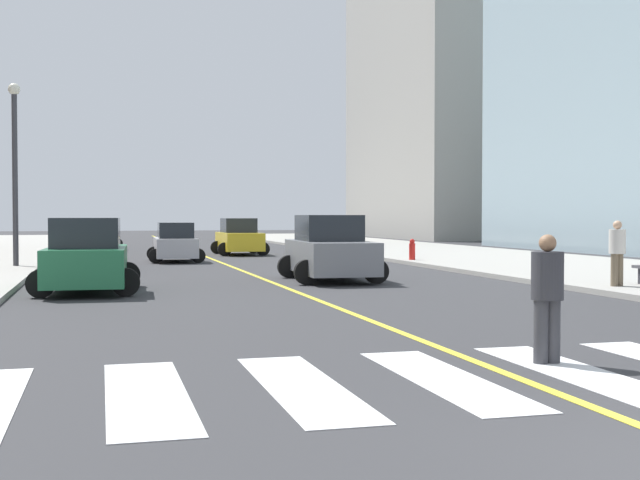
{
  "coord_description": "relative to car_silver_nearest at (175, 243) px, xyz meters",
  "views": [
    {
      "loc": [
        -4.98,
        -5.45,
        2.01
      ],
      "look_at": [
        3.32,
        25.94,
        1.07
      ],
      "focal_mm": 46.55,
      "sensor_mm": 36.0,
      "label": 1
    }
  ],
  "objects": [
    {
      "name": "pedestrian_waiting_east",
      "position": [
        10.09,
        -17.5,
        0.3
      ],
      "size": [
        0.43,
        0.43,
        1.74
      ],
      "rotation": [
        0.0,
        0.0,
        0.22
      ],
      "color": "brown",
      "rests_on": "sidewalk_kerb_east"
    },
    {
      "name": "car_white_fourth",
      "position": [
        -3.17,
        13.95,
        0.04
      ],
      "size": [
        2.6,
        4.1,
        1.81
      ],
      "rotation": [
        0.0,
        0.0,
        -0.03
      ],
      "color": "silver",
      "rests_on": "ground"
    },
    {
      "name": "sidewalk_kerb_east",
      "position": [
        14.04,
        -11.25,
        -0.73
      ],
      "size": [
        10.0,
        120.0,
        0.15
      ],
      "primitive_type": "cube",
      "color": "#9E9B93",
      "rests_on": "ground"
    },
    {
      "name": "car_green_third",
      "position": [
        -3.5,
        -14.14,
        0.11
      ],
      "size": [
        2.87,
        4.48,
        1.96
      ],
      "rotation": [
        0.0,
        0.0,
        -0.05
      ],
      "color": "#236B42",
      "rests_on": "ground"
    },
    {
      "name": "street_lamp",
      "position": [
        -6.23,
        -3.87,
        3.4
      ],
      "size": [
        0.44,
        0.44,
        6.8
      ],
      "color": "#38383D",
      "rests_on": "sidewalk_kerb_west"
    },
    {
      "name": "car_silver_nearest",
      "position": [
        0.0,
        0.0,
        0.0
      ],
      "size": [
        2.47,
        3.89,
        1.72
      ],
      "rotation": [
        0.0,
        0.0,
        -0.02
      ],
      "color": "#B7B7BC",
      "rests_on": "ground"
    },
    {
      "name": "fire_hydrant",
      "position": [
        9.63,
        -3.73,
        -0.23
      ],
      "size": [
        0.26,
        0.26,
        0.89
      ],
      "color": "red",
      "rests_on": "sidewalk_kerb_east"
    },
    {
      "name": "pedestrian_crossing",
      "position": [
        2.72,
        -26.63,
        0.17
      ],
      "size": [
        0.44,
        0.44,
        1.76
      ],
      "rotation": [
        0.0,
        0.0,
        3.14
      ],
      "color": "#38383D",
      "rests_on": "ground"
    },
    {
      "name": "car_black_fifth",
      "position": [
        -3.52,
        -4.95,
        -0.02
      ],
      "size": [
        2.45,
        3.81,
        1.67
      ],
      "rotation": [
        0.0,
        0.0,
        0.05
      ],
      "color": "black",
      "rests_on": "ground"
    },
    {
      "name": "parking_garage_concrete",
      "position": [
        30.89,
        35.29,
        12.62
      ],
      "size": [
        18.0,
        24.0,
        26.85
      ],
      "primitive_type": "cube",
      "color": "#9E9B93",
      "rests_on": "ground"
    },
    {
      "name": "car_gray_second",
      "position": [
        3.75,
        -11.89,
        0.15
      ],
      "size": [
        2.96,
        4.64,
        2.04
      ],
      "rotation": [
        0.0,
        0.0,
        3.1
      ],
      "color": "slate",
      "rests_on": "ground"
    },
    {
      "name": "car_yellow_sixth",
      "position": [
        3.78,
        5.92,
        0.08
      ],
      "size": [
        2.66,
        4.24,
        1.89
      ],
      "rotation": [
        0.0,
        0.0,
        3.15
      ],
      "color": "gold",
      "rests_on": "ground"
    },
    {
      "name": "crosswalk_paint",
      "position": [
        1.84,
        -27.25,
        -0.8
      ],
      "size": [
        13.5,
        4.0,
        0.01
      ],
      "color": "silver",
      "rests_on": "ground"
    },
    {
      "name": "lane_divider_paint",
      "position": [
        1.84,
        8.75,
        -0.8
      ],
      "size": [
        0.16,
        80.0,
        0.01
      ],
      "primitive_type": "cube",
      "color": "yellow",
      "rests_on": "ground"
    }
  ]
}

